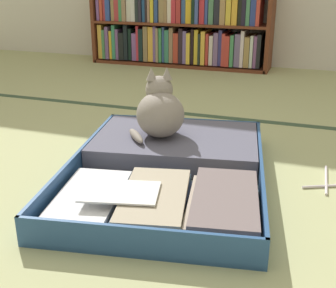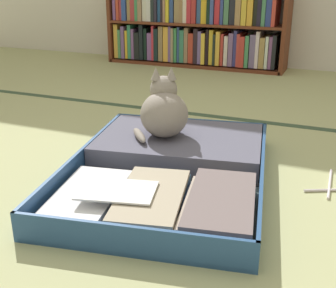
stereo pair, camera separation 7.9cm
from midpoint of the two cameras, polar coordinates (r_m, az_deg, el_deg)
name	(u,v)px [view 1 (the left image)]	position (r m, az deg, el deg)	size (l,w,h in m)	color
ground_plane	(136,192)	(1.57, -5.63, -6.20)	(10.00, 10.00, 0.00)	tan
tatami_border	(204,115)	(2.40, 3.67, 3.69)	(4.80, 0.05, 0.00)	#364A35
bookshelf	(178,25)	(3.71, 0.72, 15.08)	(1.47, 0.29, 0.68)	brown
open_suitcase	(171,166)	(1.66, -0.96, -2.88)	(0.84, 1.06, 0.10)	#284D82
black_cat	(160,111)	(1.79, -2.34, 4.23)	(0.27, 0.28, 0.28)	gray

